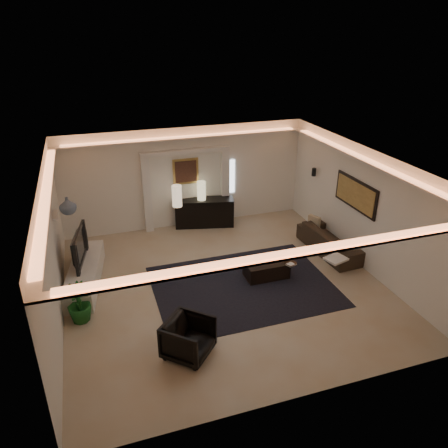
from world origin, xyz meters
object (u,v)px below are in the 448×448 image
object	(u,v)px
coffee_table	(266,269)
sofa	(330,241)
console	(204,213)
armchair	(188,338)

from	to	relation	value
coffee_table	sofa	bearing A→B (deg)	17.35
console	armchair	size ratio (longest dim) A/B	2.12
armchair	console	bearing A→B (deg)	23.79
console	sofa	bearing A→B (deg)	-30.73
sofa	armchair	bearing A→B (deg)	117.23
sofa	armchair	xyz separation A→B (m)	(-4.46, -2.63, 0.06)
coffee_table	console	bearing A→B (deg)	100.64
sofa	armchair	world-z (taller)	armchair
console	coffee_table	world-z (taller)	console
console	sofa	size ratio (longest dim) A/B	0.82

